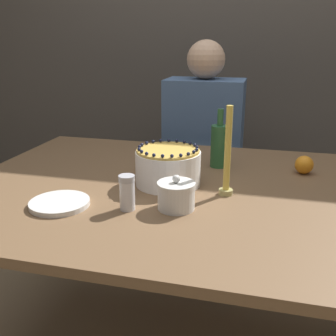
# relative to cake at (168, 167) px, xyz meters

# --- Properties ---
(wall_behind) EXTENTS (8.00, 0.05, 2.60)m
(wall_behind) POSITION_rel_cake_xyz_m (0.11, 1.39, 0.47)
(wall_behind) COLOR #4C4742
(wall_behind) RESTS_ON ground_plane
(dining_table) EXTENTS (1.69, 1.12, 0.77)m
(dining_table) POSITION_rel_cake_xyz_m (0.11, -0.01, -0.16)
(dining_table) COLOR brown
(dining_table) RESTS_ON ground_plane
(cake) EXTENTS (0.23, 0.23, 0.14)m
(cake) POSITION_rel_cake_xyz_m (0.00, 0.00, 0.00)
(cake) COLOR white
(cake) RESTS_ON dining_table
(sugar_bowl) EXTENTS (0.12, 0.12, 0.11)m
(sugar_bowl) POSITION_rel_cake_xyz_m (0.08, -0.20, -0.02)
(sugar_bowl) COLOR white
(sugar_bowl) RESTS_ON dining_table
(sugar_shaker) EXTENTS (0.05, 0.05, 0.11)m
(sugar_shaker) POSITION_rel_cake_xyz_m (-0.07, -0.24, -0.01)
(sugar_shaker) COLOR white
(sugar_shaker) RESTS_ON dining_table
(plate_stack) EXTENTS (0.18, 0.18, 0.02)m
(plate_stack) POSITION_rel_cake_xyz_m (-0.28, -0.27, -0.06)
(plate_stack) COLOR white
(plate_stack) RESTS_ON dining_table
(candle) EXTENTS (0.05, 0.05, 0.30)m
(candle) POSITION_rel_cake_xyz_m (0.21, -0.05, 0.06)
(candle) COLOR tan
(candle) RESTS_ON dining_table
(bottle) EXTENTS (0.07, 0.07, 0.23)m
(bottle) POSITION_rel_cake_xyz_m (0.15, 0.25, 0.03)
(bottle) COLOR #2D6638
(bottle) RESTS_ON dining_table
(orange_fruit_0) EXTENTS (0.07, 0.07, 0.07)m
(orange_fruit_0) POSITION_rel_cake_xyz_m (-0.12, 0.13, -0.03)
(orange_fruit_0) COLOR orange
(orange_fruit_0) RESTS_ON dining_table
(orange_fruit_2) EXTENTS (0.07, 0.07, 0.07)m
(orange_fruit_2) POSITION_rel_cake_xyz_m (0.47, 0.24, -0.03)
(orange_fruit_2) COLOR orange
(orange_fruit_2) RESTS_ON dining_table
(person_man_blue_shirt) EXTENTS (0.40, 0.34, 1.26)m
(person_man_blue_shirt) POSITION_rel_cake_xyz_m (0.01, 0.75, -0.29)
(person_man_blue_shirt) COLOR #2D2D38
(person_man_blue_shirt) RESTS_ON ground_plane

